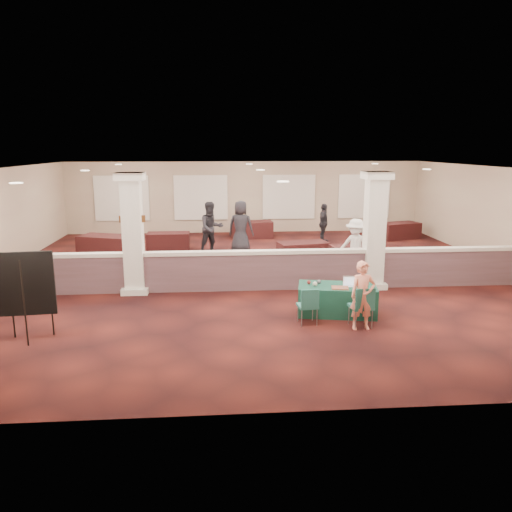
{
  "coord_description": "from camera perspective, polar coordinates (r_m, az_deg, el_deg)",
  "views": [
    {
      "loc": [
        -1.28,
        -14.66,
        3.85
      ],
      "look_at": [
        -0.29,
        -2.0,
        1.06
      ],
      "focal_mm": 35.0,
      "sensor_mm": 36.0,
      "label": 1
    }
  ],
  "objects": [
    {
      "name": "screen_glow",
      "position": [
        11.8,
        10.66,
        -2.81
      ],
      "size": [
        0.28,
        0.06,
        0.18
      ],
      "primitive_type": "cube",
      "rotation": [
        0.0,
        0.0,
        -0.19
      ],
      "color": "silver",
      "rests_on": "near_table"
    },
    {
      "name": "scissors",
      "position": [
        11.55,
        12.39,
        -3.74
      ],
      "size": [
        0.12,
        0.05,
        0.01
      ],
      "primitive_type": "cube",
      "rotation": [
        0.0,
        0.0,
        -0.19
      ],
      "color": "red",
      "rests_on": "near_table"
    },
    {
      "name": "near_table",
      "position": [
        11.85,
        9.23,
        -4.96
      ],
      "size": [
        1.93,
        1.21,
        0.69
      ],
      "primitive_type": "cube",
      "rotation": [
        0.0,
        0.0,
        -0.19
      ],
      "color": "#113E30",
      "rests_on": "ground"
    },
    {
      "name": "knitting",
      "position": [
        11.53,
        9.58,
        -3.61
      ],
      "size": [
        0.42,
        0.35,
        0.03
      ],
      "primitive_type": "cube",
      "rotation": [
        0.0,
        0.0,
        -0.19
      ],
      "color": "#B7491D",
      "rests_on": "near_table"
    },
    {
      "name": "column_left",
      "position": [
        13.53,
        -13.89,
        2.63
      ],
      "size": [
        0.72,
        0.72,
        3.2
      ],
      "color": "white",
      "rests_on": "ground"
    },
    {
      "name": "sconce_right",
      "position": [
        13.43,
        -12.79,
        4.18
      ],
      "size": [
        0.12,
        0.12,
        0.18
      ],
      "color": "brown",
      "rests_on": "column_left"
    },
    {
      "name": "far_table_front_center",
      "position": [
        17.06,
        5.39,
        0.47
      ],
      "size": [
        1.8,
        1.15,
        0.68
      ],
      "primitive_type": "cube",
      "rotation": [
        0.0,
        0.0,
        0.2
      ],
      "color": "black",
      "rests_on": "ground"
    },
    {
      "name": "yarn_cream",
      "position": [
        11.63,
        6.76,
        -3.18
      ],
      "size": [
        0.1,
        0.1,
        0.1
      ],
      "primitive_type": "sphere",
      "color": "beige",
      "rests_on": "near_table"
    },
    {
      "name": "conf_chair_side",
      "position": [
        11.02,
        6.02,
        -5.39
      ],
      "size": [
        0.45,
        0.46,
        0.84
      ],
      "rotation": [
        0.0,
        0.0,
        0.09
      ],
      "color": "#1F5A59",
      "rests_on": "ground"
    },
    {
      "name": "partition_wall",
      "position": [
        13.62,
        1.04,
        -1.54
      ],
      "size": [
        15.6,
        0.28,
        1.1
      ],
      "color": "#4F3538",
      "rests_on": "ground"
    },
    {
      "name": "conf_chair_main",
      "position": [
        11.01,
        12.09,
        -5.36
      ],
      "size": [
        0.51,
        0.52,
        0.92
      ],
      "rotation": [
        0.0,
        0.0,
        0.13
      ],
      "color": "#1F5A59",
      "rests_on": "ground"
    },
    {
      "name": "far_table_back_right",
      "position": [
        22.14,
        16.05,
        2.8
      ],
      "size": [
        1.87,
        1.31,
        0.69
      ],
      "primitive_type": "cube",
      "rotation": [
        0.0,
        0.0,
        0.3
      ],
      "color": "black",
      "rests_on": "ground"
    },
    {
      "name": "attendee_a",
      "position": [
        18.19,
        -5.13,
        3.19
      ],
      "size": [
        1.04,
        0.82,
        1.91
      ],
      "primitive_type": "imported",
      "rotation": [
        0.0,
        0.0,
        0.39
      ],
      "color": "black",
      "rests_on": "ground"
    },
    {
      "name": "attendee_b",
      "position": [
        15.54,
        11.29,
        1.05
      ],
      "size": [
        1.2,
        0.98,
        1.71
      ],
      "primitive_type": "imported",
      "rotation": [
        0.0,
        0.0,
        -0.52
      ],
      "color": "silver",
      "rests_on": "ground"
    },
    {
      "name": "ground",
      "position": [
        15.21,
        0.49,
        -2.26
      ],
      "size": [
        16.0,
        16.0,
        0.0
      ],
      "primitive_type": "plane",
      "color": "#421510",
      "rests_on": "ground"
    },
    {
      "name": "wall_back",
      "position": [
        22.81,
        -1.26,
        6.73
      ],
      "size": [
        16.0,
        0.04,
        3.2
      ],
      "primitive_type": "cube",
      "color": "gray",
      "rests_on": "ground"
    },
    {
      "name": "woman",
      "position": [
        10.89,
        12.09,
        -4.44
      ],
      "size": [
        0.55,
        0.38,
        1.49
      ],
      "primitive_type": "imported",
      "rotation": [
        0.0,
        0.0,
        0.05
      ],
      "color": "#FF8C6E",
      "rests_on": "ground"
    },
    {
      "name": "laptop_base",
      "position": [
        11.73,
        10.68,
        -3.4
      ],
      "size": [
        0.35,
        0.27,
        0.02
      ],
      "primitive_type": "cube",
      "rotation": [
        0.0,
        0.0,
        -0.19
      ],
      "color": "silver",
      "rests_on": "near_table"
    },
    {
      "name": "wall_front",
      "position": [
        7.14,
        6.1,
        -6.01
      ],
      "size": [
        16.0,
        0.04,
        3.2
      ],
      "primitive_type": "cube",
      "color": "gray",
      "rests_on": "ground"
    },
    {
      "name": "ceiling",
      "position": [
        14.73,
        0.51,
        9.87
      ],
      "size": [
        16.0,
        16.0,
        0.02
      ],
      "primitive_type": "cube",
      "color": "white",
      "rests_on": "wall_back"
    },
    {
      "name": "far_table_back_center",
      "position": [
        21.5,
        -0.48,
        3.04
      ],
      "size": [
        1.8,
        0.98,
        0.71
      ],
      "primitive_type": "cube",
      "rotation": [
        0.0,
        0.0,
        0.06
      ],
      "color": "black",
      "rests_on": "ground"
    },
    {
      "name": "attendee_c",
      "position": [
        20.53,
        7.73,
        3.74
      ],
      "size": [
        0.82,
        1.04,
        1.6
      ],
      "primitive_type": "imported",
      "rotation": [
        0.0,
        0.0,
        1.11
      ],
      "color": "black",
      "rests_on": "ground"
    },
    {
      "name": "column_right",
      "position": [
        14.01,
        13.38,
        2.98
      ],
      "size": [
        0.72,
        0.72,
        3.2
      ],
      "color": "white",
      "rests_on": "ground"
    },
    {
      "name": "attendee_d",
      "position": [
        18.41,
        -1.75,
        3.37
      ],
      "size": [
        1.05,
        0.75,
        1.92
      ],
      "primitive_type": "imported",
      "rotation": [
        0.0,
        0.0,
        2.87
      ],
      "color": "black",
      "rests_on": "ground"
    },
    {
      "name": "far_table_back_left",
      "position": [
        19.31,
        -9.97,
        1.69
      ],
      "size": [
        1.6,
        0.81,
        0.65
      ],
      "primitive_type": "cube",
      "rotation": [
        0.0,
        0.0,
        0.01
      ],
      "color": "black",
      "rests_on": "ground"
    },
    {
      "name": "far_table_front_right",
      "position": [
        16.67,
        11.45,
        0.02
      ],
      "size": [
        1.77,
        0.99,
        0.69
      ],
      "primitive_type": "cube",
      "rotation": [
        0.0,
        0.0,
        0.08
      ],
      "color": "black",
      "rests_on": "ground"
    },
    {
      "name": "yarn_red",
      "position": [
        11.77,
        6.07,
        -3.0
      ],
      "size": [
        0.09,
        0.09,
        0.09
      ],
      "primitive_type": "sphere",
      "color": "#5C1E12",
      "rests_on": "near_table"
    },
    {
      "name": "sconce_left",
      "position": [
        13.52,
        -15.14,
        4.11
      ],
      "size": [
        0.12,
        0.12,
        0.18
      ],
      "color": "brown",
      "rests_on": "column_left"
    },
    {
      "name": "far_table_front_left",
      "position": [
        18.41,
        -16.61,
        1.05
      ],
      "size": [
        2.14,
        1.53,
        0.78
      ],
      "primitive_type": "cube",
      "rotation": [
        0.0,
        0.0,
        -0.33
      ],
      "color": "black",
      "rests_on": "ground"
    },
    {
      "name": "easel_board",
      "position": [
        10.9,
        -24.77,
        -3.01
      ],
      "size": [
        1.08,
        0.58,
        1.84
      ],
      "rotation": [
        0.0,
        0.0,
        0.1
      ],
      "color": "black",
      "rests_on": "ground"
    },
    {
      "name": "laptop_screen",
      "position": [
        11.8,
        10.66,
        -2.74
      ],
      "size": [
        0.31,
        0.07,
        0.21
      ],
      "primitive_type": "cube",
      "rotation": [
        0.0,
        0.0,
        -0.19
      ],
      "color": "silver",
      "rests_on": "near_table"
    },
    {
      "name": "yarn_grey",
      "position": [
        11.84,
        7.21,
        -2.93
      ],
      "size": [
        0.1,
        0.1,
        0.1
      ],
      "primitive_type": "sphere",
      "color": "#47474B",
      "rests_on": "near_table"
    }
  ]
}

